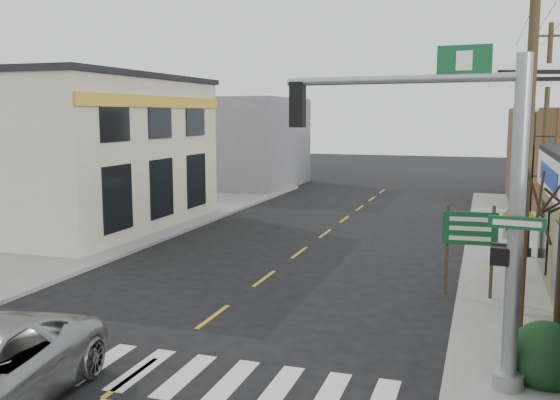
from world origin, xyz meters
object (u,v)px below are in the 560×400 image
(lamp_post, at_px, (533,170))
(utility_pole_near, at_px, (528,144))
(fire_hydrant, at_px, (560,311))
(utility_pole_far, at_px, (546,119))
(traffic_signal_pole, at_px, (474,187))
(dance_center_sign, at_px, (531,103))
(guide_sign, at_px, (470,237))

(lamp_post, bearing_deg, utility_pole_near, -97.46)
(fire_hydrant, height_order, utility_pole_far, utility_pole_far)
(fire_hydrant, height_order, lamp_post, lamp_post)
(traffic_signal_pole, relative_size, dance_center_sign, 0.85)
(traffic_signal_pole, bearing_deg, fire_hydrant, 69.57)
(utility_pole_near, distance_m, utility_pole_far, 18.48)
(lamp_post, xyz_separation_m, dance_center_sign, (0.09, 4.37, 2.43))
(dance_center_sign, distance_m, utility_pole_near, 13.37)
(fire_hydrant, xyz_separation_m, utility_pole_near, (-1.00, -0.98, 4.07))
(traffic_signal_pole, relative_size, utility_pole_near, 0.73)
(fire_hydrant, distance_m, utility_pole_near, 4.31)
(guide_sign, xyz_separation_m, utility_pole_near, (1.20, -2.99, 2.77))
(lamp_post, height_order, utility_pole_far, utility_pole_far)
(fire_hydrant, xyz_separation_m, utility_pole_far, (0.87, 17.39, 4.46))
(utility_pole_far, bearing_deg, fire_hydrant, -100.46)
(dance_center_sign, height_order, utility_pole_near, utility_pole_near)
(dance_center_sign, distance_m, utility_pole_far, 5.24)
(dance_center_sign, bearing_deg, lamp_post, -104.86)
(lamp_post, bearing_deg, guide_sign, -110.86)
(fire_hydrant, bearing_deg, lamp_post, 91.73)
(guide_sign, xyz_separation_m, lamp_post, (1.96, 5.94, 1.46))
(lamp_post, bearing_deg, dance_center_sign, 86.30)
(guide_sign, distance_m, fire_hydrant, 3.25)
(lamp_post, relative_size, utility_pole_near, 0.63)
(traffic_signal_pole, bearing_deg, utility_pole_near, 77.44)
(lamp_post, distance_m, dance_center_sign, 5.00)
(utility_pole_near, bearing_deg, guide_sign, 112.26)
(utility_pole_far, bearing_deg, lamp_post, -104.28)
(utility_pole_far, bearing_deg, utility_pole_near, -103.41)
(traffic_signal_pole, bearing_deg, lamp_post, 88.18)
(lamp_post, bearing_deg, fire_hydrant, -90.86)
(lamp_post, height_order, utility_pole_near, utility_pole_near)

